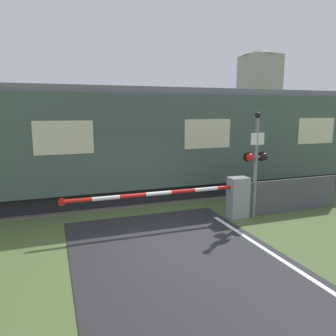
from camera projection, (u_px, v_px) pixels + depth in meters
The scene contains 7 objects.
ground_plane at pixel (162, 238), 8.54m from camera, with size 80.00×80.00×0.00m, color #4C6033.
track_bed at pixel (125, 196), 12.69m from camera, with size 36.00×3.20×0.13m.
train at pixel (190, 141), 13.24m from camera, with size 17.95×3.12×4.09m.
crossing_barrier at pixel (226, 197), 10.02m from camera, with size 5.59×0.44×1.27m.
signal_post at pixel (256, 158), 9.99m from camera, with size 0.80×0.26×3.25m.
distant_building at pixel (259, 94), 37.65m from camera, with size 4.11×4.11×10.21m.
roadside_fence at pixel (293, 195), 10.77m from camera, with size 3.49×0.06×1.10m.
Camera 1 is at (-2.59, -7.67, 3.31)m, focal length 35.00 mm.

